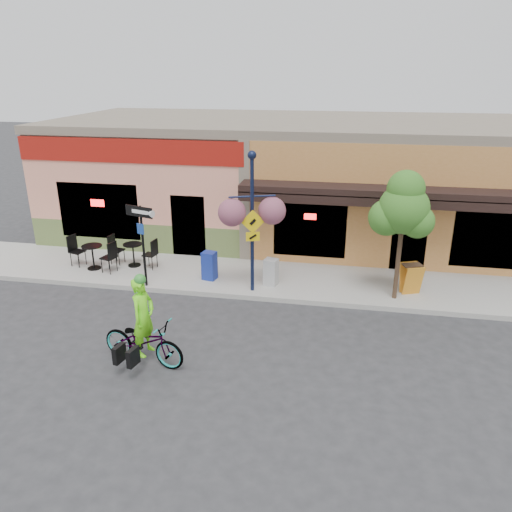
{
  "coord_description": "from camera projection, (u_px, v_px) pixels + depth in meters",
  "views": [
    {
      "loc": [
        2.32,
        -12.42,
        6.38
      ],
      "look_at": [
        -0.07,
        0.5,
        1.4
      ],
      "focal_mm": 35.0,
      "sensor_mm": 36.0,
      "label": 1
    }
  ],
  "objects": [
    {
      "name": "curb",
      "position": [
        259.0,
        298.0,
        14.55
      ],
      "size": [
        24.0,
        0.12,
        0.15
      ],
      "primitive_type": "cube",
      "color": "#A8A59E",
      "rests_on": "ground"
    },
    {
      "name": "newspaper_box_blue",
      "position": [
        209.0,
        266.0,
        15.52
      ],
      "size": [
        0.47,
        0.43,
        0.9
      ],
      "primitive_type": null,
      "rotation": [
        0.0,
        0.0,
        -0.2
      ],
      "color": "navy",
      "rests_on": "sidewalk"
    },
    {
      "name": "cyclist_rider",
      "position": [
        144.0,
        327.0,
        11.2
      ],
      "size": [
        0.57,
        0.75,
        1.85
      ],
      "primitive_type": "imported",
      "rotation": [
        0.0,
        0.0,
        1.36
      ],
      "color": "#74FF1A",
      "rests_on": "ground"
    },
    {
      "name": "lamp_post",
      "position": [
        252.0,
        224.0,
        14.16
      ],
      "size": [
        1.42,
        0.94,
        4.14
      ],
      "primitive_type": null,
      "rotation": [
        0.0,
        0.0,
        0.34
      ],
      "color": "#111937",
      "rests_on": "sidewalk"
    },
    {
      "name": "sandwich_board",
      "position": [
        413.0,
        281.0,
        14.4
      ],
      "size": [
        0.65,
        0.56,
        0.91
      ],
      "primitive_type": null,
      "rotation": [
        0.0,
        0.0,
        0.36
      ],
      "color": "orange",
      "rests_on": "sidewalk"
    },
    {
      "name": "bicycle",
      "position": [
        143.0,
        341.0,
        11.34
      ],
      "size": [
        2.18,
        1.13,
        1.09
      ],
      "primitive_type": "imported",
      "rotation": [
        0.0,
        0.0,
        1.36
      ],
      "color": "maroon",
      "rests_on": "ground"
    },
    {
      "name": "sidewalk",
      "position": [
        267.0,
        279.0,
        15.89
      ],
      "size": [
        24.0,
        3.0,
        0.15
      ],
      "primitive_type": "cube",
      "color": "#9E9B93",
      "rests_on": "ground"
    },
    {
      "name": "one_way_sign",
      "position": [
        143.0,
        247.0,
        14.77
      ],
      "size": [
        0.98,
        0.48,
        2.5
      ],
      "primitive_type": null,
      "rotation": [
        0.0,
        0.0,
        -0.3
      ],
      "color": "black",
      "rests_on": "sidewalk"
    },
    {
      "name": "cafe_set_left",
      "position": [
        93.0,
        254.0,
        16.29
      ],
      "size": [
        1.92,
        1.3,
        1.05
      ],
      "primitive_type": null,
      "rotation": [
        0.0,
        0.0,
        -0.26
      ],
      "color": "black",
      "rests_on": "sidewalk"
    },
    {
      "name": "street_tree",
      "position": [
        401.0,
        236.0,
        13.73
      ],
      "size": [
        1.71,
        1.71,
        3.75
      ],
      "primitive_type": null,
      "rotation": [
        0.0,
        0.0,
        0.19
      ],
      "color": "#3D7A26",
      "rests_on": "sidewalk"
    },
    {
      "name": "newspaper_box_grey",
      "position": [
        271.0,
        272.0,
        15.13
      ],
      "size": [
        0.46,
        0.43,
        0.83
      ],
      "primitive_type": null,
      "rotation": [
        0.0,
        0.0,
        -0.24
      ],
      "color": "#B1B1B1",
      "rests_on": "sidewalk"
    },
    {
      "name": "ground",
      "position": [
        255.0,
        309.0,
        14.07
      ],
      "size": [
        90.0,
        90.0,
        0.0
      ],
      "primitive_type": "plane",
      "color": "#2D2D30",
      "rests_on": "ground"
    },
    {
      "name": "cafe_set_right",
      "position": [
        133.0,
        251.0,
        16.55
      ],
      "size": [
        1.79,
        1.09,
        1.01
      ],
      "primitive_type": null,
      "rotation": [
        0.0,
        0.0,
        -0.16
      ],
      "color": "black",
      "rests_on": "sidewalk"
    },
    {
      "name": "building",
      "position": [
        289.0,
        176.0,
        20.17
      ],
      "size": [
        18.2,
        8.2,
        4.5
      ],
      "primitive_type": null,
      "color": "#ED9175",
      "rests_on": "ground"
    }
  ]
}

